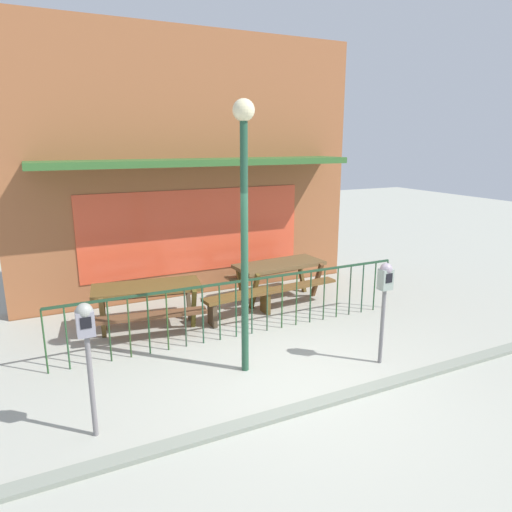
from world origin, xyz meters
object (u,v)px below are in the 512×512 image
picnic_table_left (147,295)px  picnic_table_right (279,271)px  patio_bench (240,301)px  parking_meter_near (86,335)px  street_lamp (244,200)px  parking_meter_far (385,287)px

picnic_table_left → picnic_table_right: 2.75m
patio_bench → picnic_table_right: bearing=28.2°
patio_bench → parking_meter_near: parking_meter_near is taller
patio_bench → street_lamp: 2.81m
picnic_table_left → parking_meter_near: bearing=-114.1°
picnic_table_left → patio_bench: (1.59, -0.29, -0.26)m
picnic_table_left → patio_bench: size_ratio=1.38×
picnic_table_left → parking_meter_near: (-1.21, -2.71, 0.58)m
parking_meter_far → street_lamp: (-1.86, 0.66, 1.25)m
picnic_table_right → parking_meter_far: (0.02, -3.05, 0.55)m
picnic_table_left → picnic_table_right: (2.73, 0.33, 0.00)m
picnic_table_left → parking_meter_far: size_ratio=1.31×
parking_meter_far → street_lamp: 2.34m
parking_meter_far → street_lamp: bearing=160.5°
patio_bench → street_lamp: street_lamp is taller
picnic_table_left → parking_meter_far: 3.91m
picnic_table_left → street_lamp: size_ratio=0.54×
patio_bench → parking_meter_far: size_ratio=0.95×
picnic_table_right → parking_meter_near: 5.01m
parking_meter_near → picnic_table_left: bearing=65.9°
parking_meter_far → street_lamp: size_ratio=0.41×
street_lamp → picnic_table_left: bearing=113.2°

